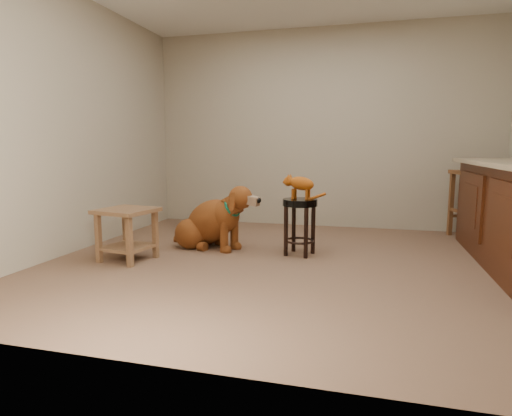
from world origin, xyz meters
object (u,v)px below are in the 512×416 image
(wood_stool, at_px, (473,203))
(side_table, at_px, (127,226))
(golden_retriever, at_px, (212,223))
(padded_stool, at_px, (300,215))
(tabby_kitten, at_px, (299,184))

(wood_stool, bearing_deg, side_table, -150.33)
(golden_retriever, bearing_deg, wood_stool, 41.19)
(padded_stool, distance_m, golden_retriever, 0.95)
(golden_retriever, bearing_deg, side_table, -114.47)
(wood_stool, bearing_deg, golden_retriever, -155.81)
(wood_stool, xyz_separation_m, side_table, (-3.36, -1.92, -0.09))
(wood_stool, height_order, tabby_kitten, tabby_kitten)
(tabby_kitten, bearing_deg, side_table, -146.14)
(padded_stool, distance_m, side_table, 1.66)
(tabby_kitten, bearing_deg, padded_stool, -5.72)
(padded_stool, height_order, wood_stool, wood_stool)
(padded_stool, height_order, tabby_kitten, tabby_kitten)
(padded_stool, relative_size, golden_retriever, 0.51)
(padded_stool, distance_m, wood_stool, 2.24)
(tabby_kitten, bearing_deg, wood_stool, 46.99)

